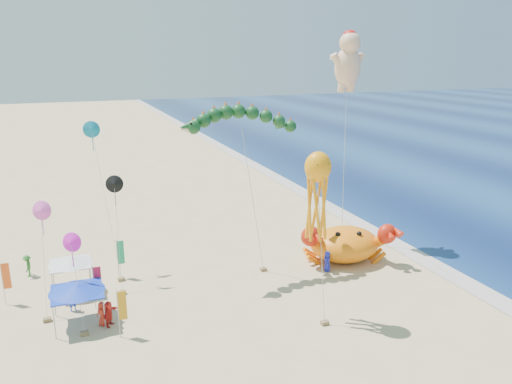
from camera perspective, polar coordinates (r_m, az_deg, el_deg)
ground at (r=40.26m, az=3.74°, el=-9.38°), size 320.00×320.00×0.00m
foam_strip at (r=46.29m, az=17.42°, el=-6.67°), size 320.00×320.00×0.00m
crab_inflatable at (r=42.85m, az=10.19°, el=-5.77°), size 8.02×6.38×3.52m
dragon_kite at (r=37.77m, az=-1.85°, el=7.82°), size 9.65×3.10×12.94m
cherub_kite at (r=45.02m, az=10.51°, el=14.63°), size 2.36×2.09×18.88m
octopus_kite at (r=31.43m, az=7.01°, el=0.27°), size 1.70×2.34×11.16m
canopy_blue at (r=34.47m, az=-19.81°, el=-10.34°), size 3.50×3.50×2.71m
canopy_white at (r=38.86m, az=-20.48°, el=-7.42°), size 3.08×3.08×2.71m
feather_flags at (r=36.80m, az=-18.84°, el=-9.30°), size 8.46×8.76×3.20m
beachgoers at (r=37.60m, az=-12.91°, el=-10.24°), size 27.88×11.41×1.74m
small_kites at (r=37.09m, az=-19.15°, el=-0.93°), size 6.42×11.27×11.97m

